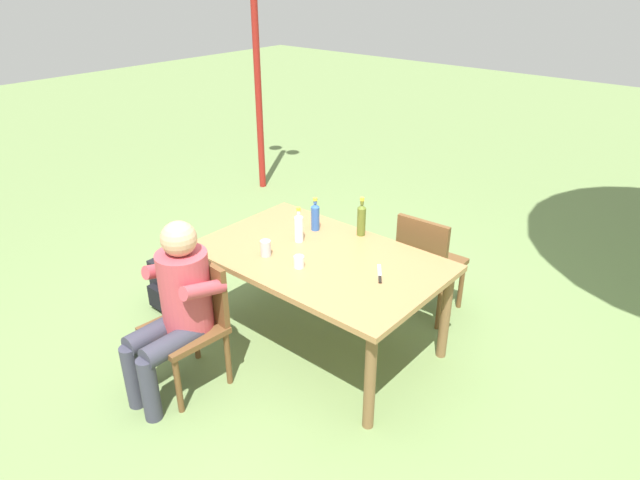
# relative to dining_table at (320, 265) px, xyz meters

# --- Properties ---
(ground_plane) EXTENTS (24.00, 24.00, 0.00)m
(ground_plane) POSITION_rel_dining_table_xyz_m (0.00, 0.00, -0.66)
(ground_plane) COLOR #6B844C
(dining_table) EXTENTS (1.69, 1.06, 0.74)m
(dining_table) POSITION_rel_dining_table_xyz_m (0.00, 0.00, 0.00)
(dining_table) COLOR #A37547
(dining_table) RESTS_ON ground_plane
(chair_near_left) EXTENTS (0.47, 0.47, 0.87)m
(chair_near_left) POSITION_rel_dining_table_xyz_m (-0.38, -0.83, -0.17)
(chair_near_left) COLOR brown
(chair_near_left) RESTS_ON ground_plane
(chair_far_right) EXTENTS (0.46, 0.46, 0.87)m
(chair_far_right) POSITION_rel_dining_table_xyz_m (0.38, 0.83, -0.17)
(chair_far_right) COLOR brown
(chair_far_right) RESTS_ON ground_plane
(person_in_white_shirt) EXTENTS (0.47, 0.61, 1.18)m
(person_in_white_shirt) POSITION_rel_dining_table_xyz_m (-0.38, -0.94, -0.00)
(person_in_white_shirt) COLOR #B7424C
(person_in_white_shirt) RESTS_ON ground_plane
(bottle_blue) EXTENTS (0.06, 0.06, 0.26)m
(bottle_blue) POSITION_rel_dining_table_xyz_m (-0.30, 0.29, 0.19)
(bottle_blue) COLOR #2D56A3
(bottle_blue) RESTS_ON dining_table
(bottle_olive) EXTENTS (0.06, 0.06, 0.30)m
(bottle_olive) POSITION_rel_dining_table_xyz_m (0.02, 0.45, 0.21)
(bottle_olive) COLOR #566623
(bottle_olive) RESTS_ON dining_table
(bottle_clear) EXTENTS (0.06, 0.06, 0.27)m
(bottle_clear) POSITION_rel_dining_table_xyz_m (-0.26, 0.07, 0.19)
(bottle_clear) COLOR white
(bottle_clear) RESTS_ON dining_table
(cup_white) EXTENTS (0.07, 0.07, 0.08)m
(cup_white) POSITION_rel_dining_table_xyz_m (0.00, -0.21, 0.12)
(cup_white) COLOR white
(cup_white) RESTS_ON dining_table
(cup_steel) EXTENTS (0.07, 0.07, 0.11)m
(cup_steel) POSITION_rel_dining_table_xyz_m (-0.29, -0.24, 0.14)
(cup_steel) COLOR #B2B7BC
(cup_steel) RESTS_ON dining_table
(table_knife) EXTENTS (0.16, 0.21, 0.01)m
(table_knife) POSITION_rel_dining_table_xyz_m (0.47, 0.04, 0.08)
(table_knife) COLOR silver
(table_knife) RESTS_ON dining_table
(backpack_by_near_side) EXTENTS (0.32, 0.22, 0.41)m
(backpack_by_near_side) POSITION_rel_dining_table_xyz_m (-1.24, -0.44, -0.46)
(backpack_by_near_side) COLOR black
(backpack_by_near_side) RESTS_ON ground_plane
(lamp_post) EXTENTS (0.56, 0.20, 3.03)m
(lamp_post) POSITION_rel_dining_table_xyz_m (-2.67, 2.01, 1.47)
(lamp_post) COLOR maroon
(lamp_post) RESTS_ON ground_plane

